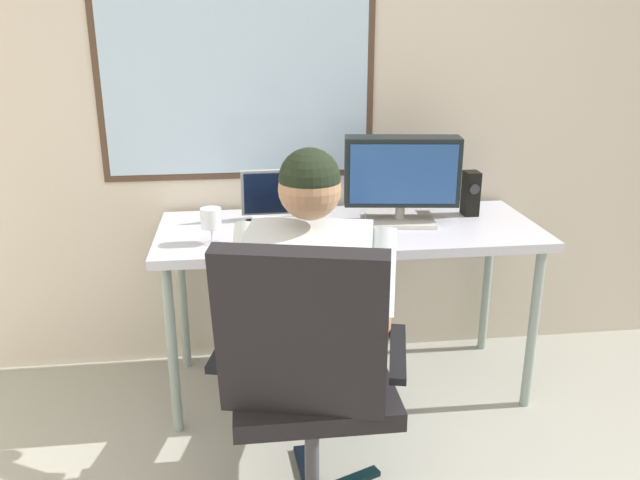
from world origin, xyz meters
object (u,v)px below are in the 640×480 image
(person_seated, at_px, (316,309))
(laptop, at_px, (283,211))
(crt_monitor, at_px, (402,174))
(desk_speaker, at_px, (471,193))
(wine_glass, at_px, (211,220))
(desk, at_px, (349,240))
(office_chair, at_px, (307,368))

(person_seated, bearing_deg, laptop, 96.03)
(crt_monitor, height_order, desk_speaker, crt_monitor)
(wine_glass, height_order, desk_speaker, desk_speaker)
(wine_glass, bearing_deg, desk, 14.85)
(person_seated, distance_m, laptop, 0.65)
(desk, bearing_deg, laptop, 166.39)
(crt_monitor, height_order, wine_glass, crt_monitor)
(office_chair, xyz_separation_m, crt_monitor, (0.49, 0.87, 0.39))
(office_chair, bearing_deg, desk, 72.11)
(office_chair, height_order, wine_glass, office_chair)
(desk, distance_m, crt_monitor, 0.35)
(office_chair, xyz_separation_m, laptop, (-0.01, 0.90, 0.24))
(office_chair, height_order, laptop, office_chair)
(person_seated, relative_size, laptop, 3.55)
(crt_monitor, xyz_separation_m, laptop, (-0.50, 0.03, -0.15))
(person_seated, xyz_separation_m, crt_monitor, (0.44, 0.60, 0.32))
(desk, bearing_deg, crt_monitor, 9.33)
(desk_speaker, bearing_deg, office_chair, -131.45)
(office_chair, relative_size, laptop, 2.93)
(desk, height_order, office_chair, office_chair)
(person_seated, height_order, wine_glass, person_seated)
(crt_monitor, distance_m, desk_speaker, 0.36)
(desk_speaker, bearing_deg, desk, -168.98)
(person_seated, height_order, laptop, person_seated)
(desk, bearing_deg, office_chair, -107.89)
(desk, relative_size, desk_speaker, 8.14)
(office_chair, relative_size, desk_speaker, 5.18)
(crt_monitor, bearing_deg, laptop, 176.63)
(crt_monitor, distance_m, laptop, 0.52)
(office_chair, distance_m, desk_speaker, 1.28)
(desk, relative_size, office_chair, 1.57)
(office_chair, xyz_separation_m, wine_glass, (-0.30, 0.68, 0.27))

